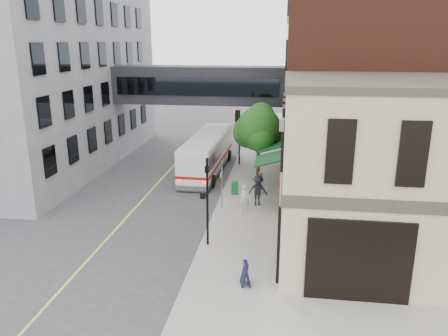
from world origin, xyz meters
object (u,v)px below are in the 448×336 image
(newspaper_box, at_px, (235,188))
(sandwich_board, at_px, (246,274))
(pedestrian_c, at_px, (258,190))
(pedestrian_a, at_px, (245,198))
(bus, at_px, (207,152))
(pedestrian_b, at_px, (261,183))

(newspaper_box, distance_m, sandwich_board, 11.29)
(pedestrian_c, xyz_separation_m, sandwich_board, (0.11, -9.33, -0.44))
(pedestrian_a, bearing_deg, sandwich_board, -85.56)
(pedestrian_c, height_order, sandwich_board, pedestrian_c)
(bus, xyz_separation_m, newspaper_box, (2.80, -5.44, -1.02))
(newspaper_box, relative_size, sandwich_board, 0.83)
(pedestrian_a, xyz_separation_m, sandwich_board, (0.82, -8.21, -0.30))
(bus, xyz_separation_m, pedestrian_a, (3.72, -8.38, -0.63))
(bus, relative_size, pedestrian_c, 5.57)
(bus, distance_m, pedestrian_c, 8.52)
(newspaper_box, bearing_deg, bus, 113.03)
(pedestrian_c, bearing_deg, pedestrian_a, -135.08)
(bus, relative_size, pedestrian_b, 7.14)
(bus, bearing_deg, newspaper_box, -62.79)
(pedestrian_c, bearing_deg, sandwich_board, -102.19)
(pedestrian_c, bearing_deg, pedestrian_b, 75.31)
(bus, xyz_separation_m, pedestrian_b, (4.49, -5.10, -0.70))
(bus, distance_m, newspaper_box, 6.20)
(pedestrian_c, height_order, newspaper_box, pedestrian_c)
(pedestrian_a, distance_m, pedestrian_b, 3.38)
(pedestrian_a, distance_m, newspaper_box, 3.11)
(bus, height_order, pedestrian_b, bus)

